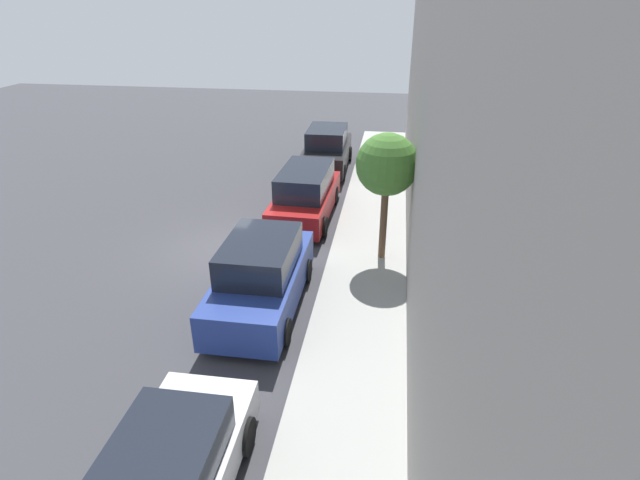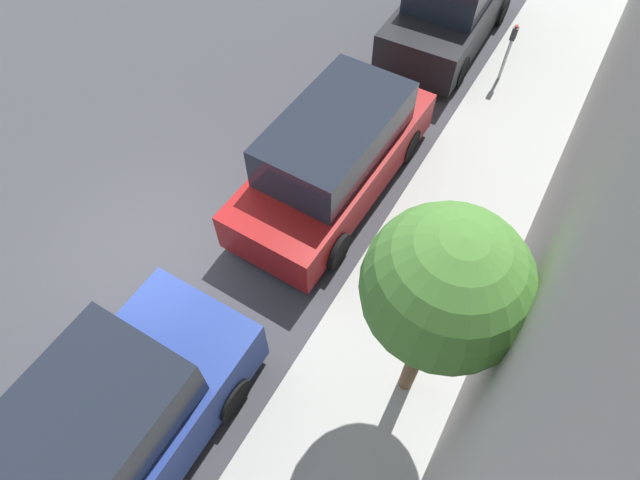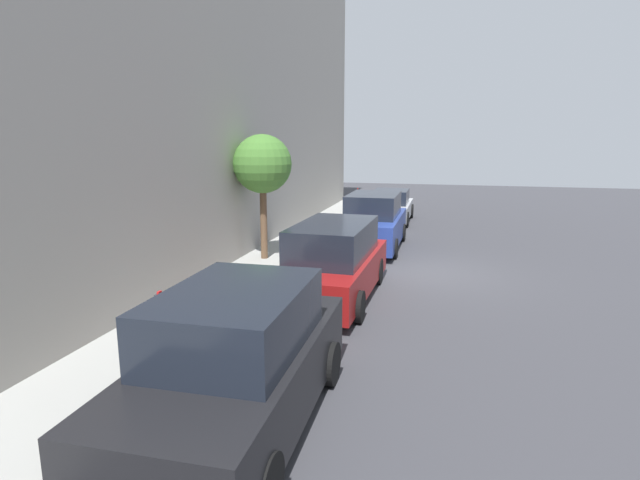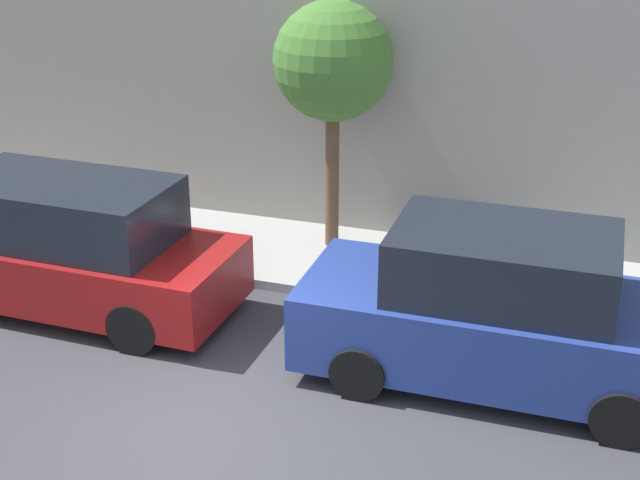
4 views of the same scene
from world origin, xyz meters
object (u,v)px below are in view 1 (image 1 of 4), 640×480
at_px(parking_meter_far, 363,156).
at_px(parked_minivan_third, 305,194).
at_px(parked_suv_fourth, 327,150).
at_px(street_tree, 387,166).
at_px(parked_suv_second, 261,276).

bearing_deg(parking_meter_far, parked_minivan_third, -109.77).
xyz_separation_m(parked_suv_fourth, street_tree, (2.97, -8.86, 2.19)).
relative_size(parked_minivan_third, street_tree, 1.27).
bearing_deg(parked_suv_second, parking_meter_far, 80.47).
distance_m(parked_minivan_third, street_tree, 4.75).
height_order(parked_minivan_third, parking_meter_far, parked_minivan_third).
relative_size(parked_suv_fourth, street_tree, 1.24).
xyz_separation_m(parked_suv_second, street_tree, (3.04, 3.07, 2.18)).
bearing_deg(street_tree, parked_suv_fourth, 108.55).
height_order(parked_suv_second, parking_meter_far, parked_suv_second).
xyz_separation_m(parked_suv_fourth, parking_meter_far, (1.77, -0.99, 0.06)).
distance_m(parked_suv_fourth, street_tree, 9.60).
distance_m(parked_minivan_third, parked_suv_fourth, 5.86).
height_order(parked_suv_second, parked_minivan_third, parked_suv_second).
xyz_separation_m(parked_minivan_third, parked_suv_fourth, (-0.02, 5.86, 0.01)).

